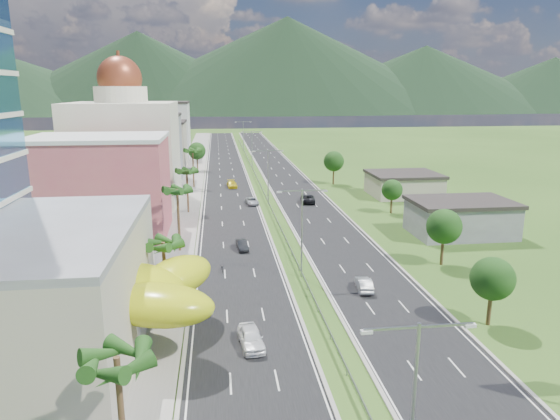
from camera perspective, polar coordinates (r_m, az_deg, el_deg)
name	(u,v)px	position (r m, az deg, el deg)	size (l,w,h in m)	color
ground	(317,311)	(52.93, 4.29, -11.49)	(500.00, 500.00, 0.00)	#2D5119
road_left	(226,173)	(138.77, -6.15, 4.24)	(11.00, 260.00, 0.04)	black
road_right	(280,172)	(139.83, 0.02, 4.39)	(11.00, 260.00, 0.04)	black
sidewalk_left	(192,173)	(138.93, -10.08, 4.14)	(7.00, 260.00, 0.12)	gray
median_guardrail	(259,182)	(121.30, -2.43, 3.24)	(0.10, 216.06, 0.76)	gray
streetlight_median_a	(414,398)	(28.69, 15.06, -20.02)	(6.04, 0.25, 11.00)	gray
streetlight_median_b	(302,224)	(59.86, 2.52, -1.58)	(6.04, 0.25, 11.00)	gray
streetlight_median_c	(268,171)	(98.68, -1.38, 4.47)	(6.04, 0.25, 11.00)	gray
streetlight_median_d	(252,146)	(143.13, -3.23, 7.30)	(6.04, 0.25, 11.00)	gray
streetlight_median_e	(243,133)	(187.84, -4.21, 8.79)	(6.04, 0.25, 11.00)	gray
lime_canopy	(106,291)	(47.43, -19.26, -8.75)	(18.00, 15.00, 7.40)	#B5BF12
pink_shophouse	(101,188)	(82.36, -19.82, 2.36)	(20.00, 15.00, 15.00)	#C14F5F
domed_building	(125,147)	(104.13, -17.32, 6.90)	(20.00, 20.00, 28.70)	beige
midrise_grey	(148,149)	(128.90, -14.90, 6.73)	(16.00, 15.00, 16.00)	slate
midrise_beige	(158,146)	(150.76, -13.80, 7.16)	(16.00, 15.00, 13.00)	#BBAC9A
midrise_white	(165,131)	(173.31, -13.01, 8.83)	(16.00, 15.00, 18.00)	silver
shed_near	(461,219)	(83.68, 19.94, -1.00)	(15.00, 10.00, 5.00)	slate
shed_far	(403,185)	(111.29, 13.93, 2.74)	(14.00, 12.00, 4.40)	#BBAC9A
palm_tree_a	(117,365)	(29.34, -18.12, -16.52)	(3.60, 3.60, 9.10)	#47301C
palm_tree_b	(163,246)	(51.60, -13.20, -4.08)	(3.60, 3.60, 8.10)	#47301C
palm_tree_c	(177,193)	(70.55, -11.66, 1.95)	(3.60, 3.60, 9.60)	#47301C
palm_tree_d	(187,173)	(93.30, -10.61, 4.20)	(3.60, 3.60, 8.60)	#47301C
palm_tree_e	(193,152)	(117.92, -9.96, 6.53)	(3.60, 3.60, 9.40)	#47301C
leafy_tree_lfar	(197,151)	(143.04, -9.47, 6.66)	(4.90, 4.90, 8.05)	#47301C
leafy_tree_ra	(493,279)	(52.31, 23.12, -7.25)	(4.20, 4.20, 6.90)	#47301C
leafy_tree_rb	(444,227)	(67.83, 18.25, -1.82)	(4.55, 4.55, 7.47)	#47301C
leafy_tree_rc	(392,190)	(94.32, 12.69, 2.24)	(3.85, 3.85, 6.33)	#47301C
leafy_tree_rd	(334,161)	(121.37, 6.17, 5.56)	(4.90, 4.90, 8.05)	#47301C
mountain_ridge	(287,113)	(502.31, 0.83, 11.05)	(860.00, 140.00, 90.00)	black
car_white_near_left	(251,338)	(45.99, -3.33, -14.35)	(1.98, 4.91, 1.67)	white
car_dark_left	(242,245)	(71.91, -4.35, -4.01)	(1.41, 4.04, 1.33)	black
car_silver_mid_left	(252,201)	(99.85, -3.21, 1.03)	(2.22, 4.81, 1.34)	#A4A8AC
car_yellow_far_left	(232,184)	(117.63, -5.51, 2.96)	(2.13, 5.25, 1.52)	gold
car_silver_right	(364,284)	(58.46, 9.58, -8.33)	(1.53, 4.38, 1.44)	#A1A5A9
car_dark_far_right	(308,198)	(101.46, 3.17, 1.32)	(2.73, 5.93, 1.65)	black
motorcycle	(222,267)	(63.70, -6.62, -6.49)	(0.55, 1.84, 1.17)	black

